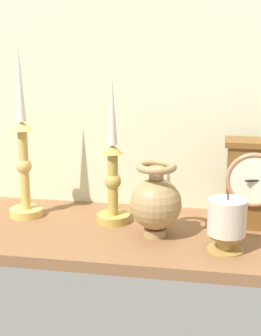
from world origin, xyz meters
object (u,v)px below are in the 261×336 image
Objects in this scene: candlestick_tall_left at (113,175)px; candlestick_tall_center at (23,157)px; mantel_clock at (253,182)px; brass_vase_bulbous at (156,201)px; pillar_candle_front at (227,222)px.

candlestick_tall_center is at bearing 178.95° from candlestick_tall_left.
mantel_clock is 0.48× the size of candlestick_tall_center.
brass_vase_bulbous is 1.35× the size of pillar_candle_front.
candlestick_tall_left reaches higher than mantel_clock.
candlestick_tall_left is 0.81× the size of candlestick_tall_center.
pillar_candle_front is (14.74, -5.30, -1.67)cm from brass_vase_bulbous.
candlestick_tall_center is 33.30cm from brass_vase_bulbous.
mantel_clock is at bearing 5.77° from candlestick_tall_left.
pillar_candle_front is at bearing -19.79° from brass_vase_bulbous.
candlestick_tall_center reaches higher than mantel_clock.
candlestick_tall_center is at bearing 167.55° from brass_vase_bulbous.
candlestick_tall_left is 13.04cm from brass_vase_bulbous.
candlestick_tall_left is at bearing -174.23° from mantel_clock.
candlestick_tall_center reaches higher than brass_vase_bulbous.
pillar_candle_front is (25.42, -11.94, -5.10)cm from candlestick_tall_left.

